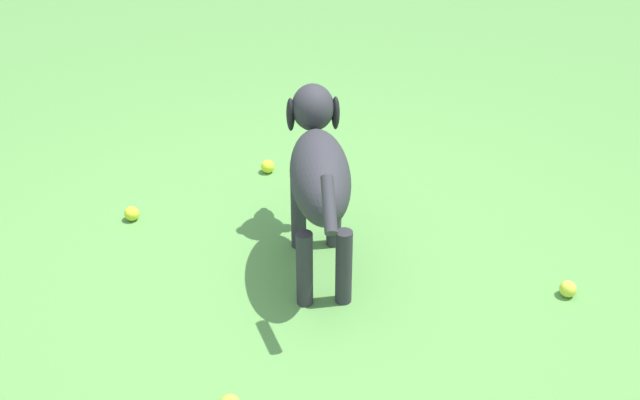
# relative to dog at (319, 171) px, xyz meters

# --- Properties ---
(ground) EXTENTS (14.00, 14.00, 0.00)m
(ground) POSITION_rel_dog_xyz_m (0.10, -0.13, -0.44)
(ground) COLOR #548C42
(dog) EXTENTS (0.95, 0.40, 0.66)m
(dog) POSITION_rel_dog_xyz_m (0.00, 0.00, 0.00)
(dog) COLOR #2D2D33
(dog) RESTS_ON ground
(tennis_ball_0) EXTENTS (0.07, 0.07, 0.07)m
(tennis_ball_0) POSITION_rel_dog_xyz_m (-0.79, 0.04, -0.40)
(tennis_ball_0) COLOR #CAE12B
(tennis_ball_0) RESTS_ON ground
(tennis_ball_1) EXTENTS (0.07, 0.07, 0.07)m
(tennis_ball_1) POSITION_rel_dog_xyz_m (0.55, 0.82, -0.40)
(tennis_ball_1) COLOR #C3D23B
(tennis_ball_1) RESTS_ON ground
(tennis_ball_3) EXTENTS (0.07, 0.07, 0.07)m
(tennis_ball_3) POSITION_rel_dog_xyz_m (-0.60, -0.66, -0.40)
(tennis_ball_3) COLOR #C5D42C
(tennis_ball_3) RESTS_ON ground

